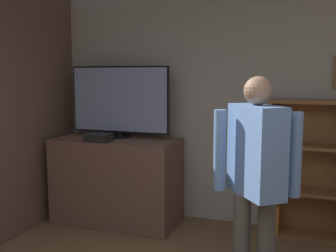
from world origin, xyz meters
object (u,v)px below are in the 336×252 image
person (256,172)px  television (120,101)px  game_console (99,138)px  bookshelf (298,169)px

person → television: bearing=-165.1°
television → game_console: bearing=-108.9°
television → person: television is taller
game_console → bookshelf: (2.12, 0.49, -0.31)m
person → bookshelf: bearing=131.7°
television → bookshelf: size_ratio=0.83×
television → bookshelf: bearing=5.0°
game_console → person: person is taller
television → game_console: (-0.11, -0.32, -0.39)m
bookshelf → game_console: bearing=-166.9°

